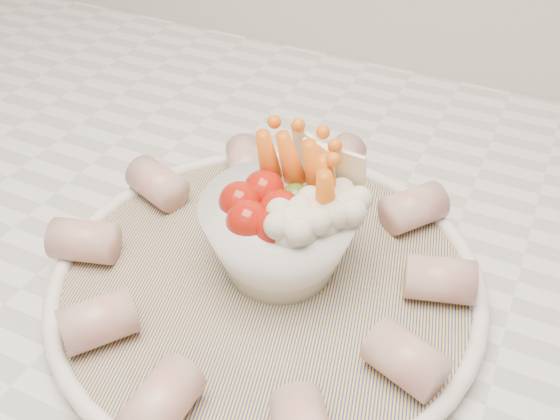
% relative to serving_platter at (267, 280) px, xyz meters
% --- Properties ---
extents(serving_platter, '(0.38, 0.38, 0.02)m').
position_rel_serving_platter_xyz_m(serving_platter, '(0.00, 0.00, 0.00)').
color(serving_platter, navy).
rests_on(serving_platter, kitchen_counter).
extents(veggie_bowl, '(0.12, 0.11, 0.10)m').
position_rel_serving_platter_xyz_m(veggie_bowl, '(0.01, 0.01, 0.05)').
color(veggie_bowl, white).
rests_on(veggie_bowl, serving_platter).
extents(cured_meat_rolls, '(0.31, 0.32, 0.03)m').
position_rel_serving_platter_xyz_m(cured_meat_rolls, '(-0.00, -0.00, 0.02)').
color(cured_meat_rolls, '#AE534F').
rests_on(cured_meat_rolls, serving_platter).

